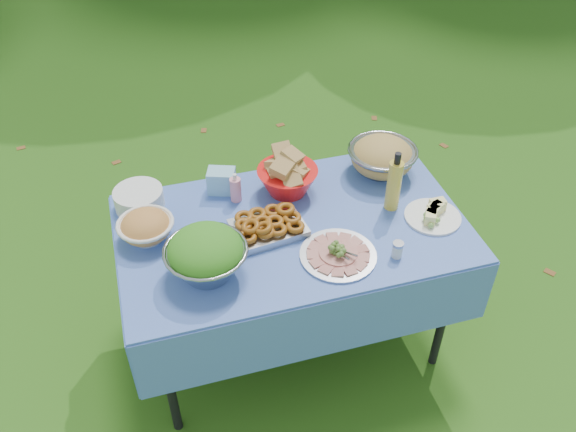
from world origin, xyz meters
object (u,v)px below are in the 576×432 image
object	(u,v)px
picnic_table	(292,288)
charcuterie_platter	(338,250)
pasta_bowl_steel	(382,156)
bread_bowl	(287,175)
oil_bottle	(394,181)
salad_bowl	(206,255)
plate_stack	(139,199)

from	to	relation	value
picnic_table	charcuterie_platter	xyz separation A→B (m)	(0.12, -0.22, 0.42)
pasta_bowl_steel	charcuterie_platter	world-z (taller)	pasta_bowl_steel
bread_bowl	oil_bottle	xyz separation A→B (m)	(0.40, -0.23, 0.05)
picnic_table	salad_bowl	xyz separation A→B (m)	(-0.39, -0.17, 0.48)
salad_bowl	charcuterie_platter	bearing A→B (deg)	-5.41
salad_bowl	pasta_bowl_steel	distance (m)	1.00
salad_bowl	bread_bowl	bearing A→B (deg)	43.01
plate_stack	bread_bowl	xyz separation A→B (m)	(0.65, -0.08, 0.05)
charcuterie_platter	bread_bowl	bearing A→B (deg)	99.54
bread_bowl	charcuterie_platter	size ratio (longest dim) A/B	0.88
charcuterie_platter	salad_bowl	bearing A→B (deg)	174.59
picnic_table	oil_bottle	distance (m)	0.69
oil_bottle	charcuterie_platter	bearing A→B (deg)	-145.43
picnic_table	oil_bottle	xyz separation A→B (m)	(0.45, 0.00, 0.52)
pasta_bowl_steel	salad_bowl	bearing A→B (deg)	-154.34
plate_stack	bread_bowl	world-z (taller)	bread_bowl
salad_bowl	bread_bowl	size ratio (longest dim) A/B	1.16
bread_bowl	pasta_bowl_steel	xyz separation A→B (m)	(0.46, 0.02, -0.01)
plate_stack	oil_bottle	size ratio (longest dim) A/B	0.76
salad_bowl	charcuterie_platter	size ratio (longest dim) A/B	1.02
pasta_bowl_steel	plate_stack	bearing A→B (deg)	177.34
bread_bowl	pasta_bowl_steel	bearing A→B (deg)	2.96
plate_stack	pasta_bowl_steel	xyz separation A→B (m)	(1.11, -0.05, 0.04)
oil_bottle	picnic_table	bearing A→B (deg)	-179.59
plate_stack	bread_bowl	bearing A→B (deg)	-6.64
pasta_bowl_steel	picnic_table	bearing A→B (deg)	-152.96
charcuterie_platter	oil_bottle	distance (m)	0.41
bread_bowl	charcuterie_platter	bearing A→B (deg)	-80.46
picnic_table	salad_bowl	size ratio (longest dim) A/B	4.61
picnic_table	pasta_bowl_steel	size ratio (longest dim) A/B	4.59
picnic_table	oil_bottle	world-z (taller)	oil_bottle
picnic_table	pasta_bowl_steel	distance (m)	0.74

